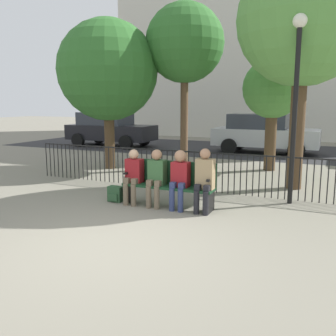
{
  "coord_description": "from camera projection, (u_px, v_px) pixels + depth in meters",
  "views": [
    {
      "loc": [
        2.96,
        -4.45,
        2.08
      ],
      "look_at": [
        0.0,
        2.22,
        0.8
      ],
      "focal_mm": 40.0,
      "sensor_mm": 36.0,
      "label": 1
    }
  ],
  "objects": [
    {
      "name": "backpack",
      "position": [
        115.0,
        194.0,
        7.94
      ],
      "size": [
        0.31,
        0.22,
        0.33
      ],
      "color": "#284C2D",
      "rests_on": "ground"
    },
    {
      "name": "park_bench",
      "position": [
        170.0,
        182.0,
        7.54
      ],
      "size": [
        1.88,
        0.45,
        0.92
      ],
      "color": "#14381E",
      "rests_on": "ground"
    },
    {
      "name": "building_facade",
      "position": [
        289.0,
        11.0,
        22.27
      ],
      "size": [
        20.0,
        6.0,
        14.85
      ],
      "color": "beige",
      "rests_on": "ground"
    },
    {
      "name": "parked_car_1",
      "position": [
        263.0,
        133.0,
        15.39
      ],
      "size": [
        4.2,
        1.94,
        1.62
      ],
      "color": "#B7B7BC",
      "rests_on": "ground"
    },
    {
      "name": "parked_car_0",
      "position": [
        110.0,
        129.0,
        17.91
      ],
      "size": [
        4.2,
        1.94,
        1.62
      ],
      "color": "black",
      "rests_on": "ground"
    },
    {
      "name": "seated_person_3",
      "position": [
        204.0,
        177.0,
        7.08
      ],
      "size": [
        0.34,
        0.39,
        1.23
      ],
      "color": "black",
      "rests_on": "ground"
    },
    {
      "name": "seated_person_2",
      "position": [
        180.0,
        176.0,
        7.28
      ],
      "size": [
        0.34,
        0.39,
        1.17
      ],
      "color": "navy",
      "rests_on": "ground"
    },
    {
      "name": "seated_person_0",
      "position": [
        133.0,
        174.0,
        7.7
      ],
      "size": [
        0.34,
        0.39,
        1.14
      ],
      "color": "brown",
      "rests_on": "ground"
    },
    {
      "name": "tree_0",
      "position": [
        108.0,
        71.0,
        11.47
      ],
      "size": [
        3.09,
        3.09,
        4.6
      ],
      "color": "#4C3823",
      "rests_on": "ground"
    },
    {
      "name": "tree_3",
      "position": [
        185.0,
        44.0,
        11.31
      ],
      "size": [
        2.39,
        2.39,
        5.06
      ],
      "color": "brown",
      "rests_on": "ground"
    },
    {
      "name": "seated_person_1",
      "position": [
        156.0,
        175.0,
        7.49
      ],
      "size": [
        0.34,
        0.39,
        1.16
      ],
      "color": "brown",
      "rests_on": "ground"
    },
    {
      "name": "street_surface",
      "position": [
        258.0,
        151.0,
        16.35
      ],
      "size": [
        24.0,
        6.0,
        0.01
      ],
      "color": "#2B2B2D",
      "rests_on": "ground"
    },
    {
      "name": "lamp_post",
      "position": [
        296.0,
        82.0,
        7.41
      ],
      "size": [
        0.28,
        0.28,
        3.78
      ],
      "color": "black",
      "rests_on": "ground"
    },
    {
      "name": "tree_1",
      "position": [
        303.0,
        21.0,
        8.51
      ],
      "size": [
        3.03,
        3.03,
        5.46
      ],
      "color": "#4C3823",
      "rests_on": "ground"
    },
    {
      "name": "tree_2",
      "position": [
        273.0,
        90.0,
        11.24
      ],
      "size": [
        1.81,
        1.81,
        3.41
      ],
      "color": "#4C3823",
      "rests_on": "ground"
    },
    {
      "name": "ground_plane",
      "position": [
        107.0,
        245.0,
        5.55
      ],
      "size": [
        80.0,
        80.0,
        0.0
      ],
      "primitive_type": "plane",
      "color": "gray"
    },
    {
      "name": "fence_railing",
      "position": [
        194.0,
        167.0,
        8.88
      ],
      "size": [
        9.01,
        0.03,
        0.95
      ],
      "color": "black",
      "rests_on": "ground"
    }
  ]
}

